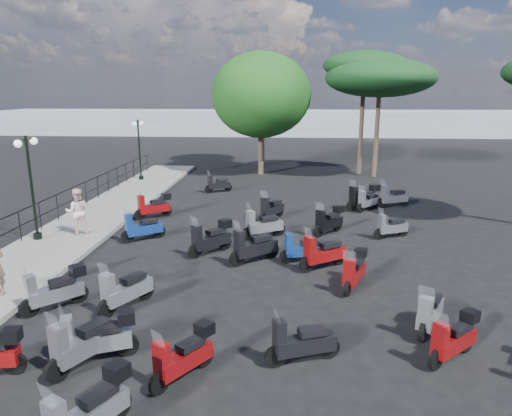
# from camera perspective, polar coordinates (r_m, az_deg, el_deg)

# --- Properties ---
(ground) EXTENTS (120.00, 120.00, 0.00)m
(ground) POSITION_cam_1_polar(r_m,az_deg,el_deg) (15.27, -2.65, -6.18)
(ground) COLOR black
(ground) RESTS_ON ground
(sidewalk) EXTENTS (3.00, 30.00, 0.15)m
(sidewalk) POSITION_cam_1_polar(r_m,az_deg,el_deg) (19.77, -20.67, -2.08)
(sidewalk) COLOR #63615F
(sidewalk) RESTS_ON ground
(railing) EXTENTS (0.04, 26.04, 1.10)m
(railing) POSITION_cam_1_polar(r_m,az_deg,el_deg) (19.98, -24.50, 0.15)
(railing) COLOR black
(railing) RESTS_ON sidewalk
(lamp_post_1) EXTENTS (0.35, 1.10, 3.74)m
(lamp_post_1) POSITION_cam_1_polar(r_m,az_deg,el_deg) (17.96, -26.32, 3.01)
(lamp_post_1) COLOR black
(lamp_post_1) RESTS_ON sidewalk
(lamp_post_2) EXTENTS (0.43, 1.04, 3.59)m
(lamp_post_2) POSITION_cam_1_polar(r_m,az_deg,el_deg) (28.48, -14.39, 7.56)
(lamp_post_2) COLOR black
(lamp_post_2) RESTS_ON sidewalk
(pedestrian_far) EXTENTS (1.03, 0.93, 1.73)m
(pedestrian_far) POSITION_cam_1_polar(r_m,az_deg,el_deg) (18.27, -21.44, -0.39)
(pedestrian_far) COLOR beige
(pedestrian_far) RESTS_ON sidewalk
(scooter_1) EXTENTS (1.03, 1.62, 1.43)m
(scooter_1) POSITION_cam_1_polar(r_m,az_deg,el_deg) (10.03, -20.78, -15.63)
(scooter_1) COLOR black
(scooter_1) RESTS_ON ground
(scooter_2) EXTENTS (1.30, 1.33, 1.35)m
(scooter_2) POSITION_cam_1_polar(r_m,az_deg,el_deg) (12.68, -23.85, -9.41)
(scooter_2) COLOR black
(scooter_2) RESTS_ON ground
(scooter_3) EXTENTS (1.43, 1.10, 1.35)m
(scooter_3) POSITION_cam_1_polar(r_m,az_deg,el_deg) (17.30, -14.05, -2.48)
(scooter_3) COLOR black
(scooter_3) RESTS_ON ground
(scooter_4) EXTENTS (1.42, 1.20, 1.35)m
(scooter_4) POSITION_cam_1_polar(r_m,az_deg,el_deg) (20.28, -12.67, 0.18)
(scooter_4) COLOR black
(scooter_4) RESTS_ON ground
(scooter_5) EXTENTS (0.99, 1.55, 1.35)m
(scooter_5) POSITION_cam_1_polar(r_m,az_deg,el_deg) (8.21, -20.24, -22.82)
(scooter_5) COLOR black
(scooter_5) RESTS_ON ground
(scooter_6) EXTENTS (1.59, 0.86, 1.33)m
(scooter_6) POSITION_cam_1_polar(r_m,az_deg,el_deg) (10.14, -19.26, -15.11)
(scooter_6) COLOR black
(scooter_6) RESTS_ON ground
(scooter_7) EXTENTS (1.02, 1.61, 1.42)m
(scooter_7) POSITION_cam_1_polar(r_m,az_deg,el_deg) (12.11, -16.05, -9.91)
(scooter_7) COLOR black
(scooter_7) RESTS_ON ground
(scooter_8) EXTENTS (1.34, 1.43, 1.42)m
(scooter_8) POSITION_cam_1_polar(r_m,az_deg,el_deg) (15.51, -5.66, -3.81)
(scooter_8) COLOR black
(scooter_8) RESTS_ON ground
(scooter_9) EXTENTS (1.02, 1.53, 1.37)m
(scooter_9) POSITION_cam_1_polar(r_m,az_deg,el_deg) (19.49, 1.94, -0.14)
(scooter_9) COLOR black
(scooter_9) RESTS_ON ground
(scooter_10) EXTENTS (1.41, 0.90, 1.24)m
(scooter_10) POSITION_cam_1_polar(r_m,az_deg,el_deg) (24.96, -4.80, 2.93)
(scooter_10) COLOR black
(scooter_10) RESTS_ON ground
(scooter_11) EXTENTS (1.06, 1.36, 1.26)m
(scooter_11) POSITION_cam_1_polar(r_m,az_deg,el_deg) (9.20, -9.06, -17.87)
(scooter_11) COLOR black
(scooter_11) RESTS_ON ground
(scooter_12) EXTENTS (1.55, 0.76, 1.29)m
(scooter_12) POSITION_cam_1_polar(r_m,az_deg,el_deg) (9.61, 5.66, -16.44)
(scooter_12) COLOR black
(scooter_12) RESTS_ON ground
(scooter_13) EXTENTS (1.55, 1.24, 1.48)m
(scooter_13) POSITION_cam_1_polar(r_m,az_deg,el_deg) (14.65, -0.30, -4.92)
(scooter_13) COLOR black
(scooter_13) RESTS_ON ground
(scooter_14) EXTENTS (1.56, 0.61, 1.25)m
(scooter_14) POSITION_cam_1_polar(r_m,az_deg,el_deg) (14.76, 5.82, -5.18)
(scooter_14) COLOR black
(scooter_14) RESTS_ON ground
(scooter_15) EXTENTS (1.59, 1.04, 1.42)m
(scooter_15) POSITION_cam_1_polar(r_m,az_deg,el_deg) (17.05, 0.86, -2.21)
(scooter_15) COLOR black
(scooter_15) RESTS_ON ground
(scooter_17) EXTENTS (1.28, 1.13, 1.24)m
(scooter_17) POSITION_cam_1_polar(r_m,az_deg,el_deg) (10.45, 23.47, -14.81)
(scooter_17) COLOR black
(scooter_17) RESTS_ON ground
(scooter_18) EXTENTS (0.86, 1.52, 1.29)m
(scooter_18) POSITION_cam_1_polar(r_m,az_deg,el_deg) (13.11, 12.18, -7.78)
(scooter_18) COLOR black
(scooter_18) RESTS_ON ground
(scooter_19) EXTENTS (1.54, 1.12, 1.42)m
(scooter_19) POSITION_cam_1_polar(r_m,az_deg,el_deg) (14.30, 8.33, -5.67)
(scooter_19) COLOR black
(scooter_19) RESTS_ON ground
(scooter_20) EXTENTS (1.25, 1.39, 1.36)m
(scooter_20) POSITION_cam_1_polar(r_m,az_deg,el_deg) (17.76, 9.11, -1.65)
(scooter_20) COLOR black
(scooter_20) RESTS_ON ground
(scooter_21) EXTENTS (1.12, 1.25, 1.26)m
(scooter_21) POSITION_cam_1_polar(r_m,az_deg,el_deg) (21.63, 13.74, 0.80)
(scooter_21) COLOR black
(scooter_21) RESTS_ON ground
(scooter_24) EXTENTS (0.94, 1.48, 1.30)m
(scooter_24) POSITION_cam_1_polar(r_m,az_deg,el_deg) (11.38, 20.86, -12.17)
(scooter_24) COLOR black
(scooter_24) RESTS_ON ground
(scooter_25) EXTENTS (1.42, 0.80, 1.21)m
(scooter_25) POSITION_cam_1_polar(r_m,az_deg,el_deg) (17.83, 16.54, -2.32)
(scooter_25) COLOR black
(scooter_25) RESTS_ON ground
(scooter_26) EXTENTS (1.64, 1.17, 1.48)m
(scooter_26) POSITION_cam_1_polar(r_m,az_deg,el_deg) (21.78, 13.26, 1.25)
(scooter_26) COLOR black
(scooter_26) RESTS_ON ground
(scooter_27) EXTENTS (1.67, 0.85, 1.39)m
(scooter_27) POSITION_cam_1_polar(r_m,az_deg,el_deg) (22.54, 16.69, 1.26)
(scooter_27) COLOR black
(scooter_27) RESTS_ON ground
(broadleaf_tree) EXTENTS (6.41, 6.41, 7.86)m
(broadleaf_tree) POSITION_cam_1_polar(r_m,az_deg,el_deg) (30.10, 0.63, 13.92)
(broadleaf_tree) COLOR #38281E
(broadleaf_tree) RESTS_ON ground
(pine_0) EXTENTS (5.29, 5.29, 7.89)m
(pine_0) POSITION_cam_1_polar(r_m,az_deg,el_deg) (31.00, 13.43, 16.89)
(pine_0) COLOR #38281E
(pine_0) RESTS_ON ground
(pine_1) EXTENTS (6.80, 6.80, 7.36)m
(pine_1) POSITION_cam_1_polar(r_m,az_deg,el_deg) (30.16, 15.26, 15.40)
(pine_1) COLOR #38281E
(pine_1) RESTS_ON ground
(pine_2) EXTENTS (5.42, 5.42, 7.92)m
(pine_2) POSITION_cam_1_polar(r_m,az_deg,el_deg) (33.85, 0.87, 17.04)
(pine_2) COLOR #38281E
(pine_2) RESTS_ON ground
(distant_hills) EXTENTS (70.00, 8.00, 3.00)m
(distant_hills) POSITION_cam_1_polar(r_m,az_deg,el_deg) (59.35, 2.41, 10.62)
(distant_hills) COLOR gray
(distant_hills) RESTS_ON ground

